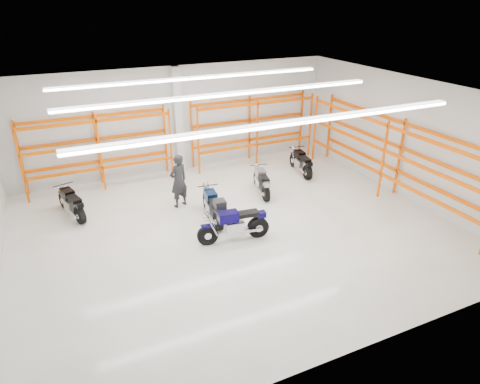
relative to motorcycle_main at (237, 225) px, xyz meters
name	(u,v)px	position (x,y,z in m)	size (l,w,h in m)	color
ground	(235,229)	(0.23, 0.65, -0.54)	(14.00, 14.00, 0.00)	beige
room_shell	(234,134)	(0.23, 0.67, 2.75)	(14.02, 12.02, 4.51)	silver
motorcycle_main	(237,225)	(0.00, 0.00, 0.00)	(2.33, 0.80, 1.15)	black
motorcycle_back_a	(72,204)	(-4.56, 3.86, -0.04)	(0.87, 2.10, 1.05)	black
motorcycle_back_b	(214,207)	(-0.21, 1.44, 0.02)	(0.72, 2.28, 1.17)	black
motorcycle_back_c	(262,183)	(2.32, 2.75, -0.06)	(0.82, 2.05, 1.02)	black
motorcycle_back_d	(301,163)	(4.84, 3.87, -0.05)	(0.75, 2.13, 1.05)	black
standing_man	(179,181)	(-0.90, 3.09, 0.46)	(0.73, 0.48, 2.00)	black
structural_column	(178,121)	(0.23, 6.47, 1.71)	(0.32, 0.32, 4.50)	white
pallet_racking_back_left	(98,144)	(-3.17, 6.13, 1.25)	(5.67, 0.87, 3.00)	#FF5200
pallet_racking_back_right	(253,124)	(3.63, 6.13, 1.25)	(5.67, 0.87, 3.00)	#FF5200
pallet_racking_side	(393,151)	(6.71, 0.65, 1.28)	(0.87, 9.07, 3.00)	#FF5200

